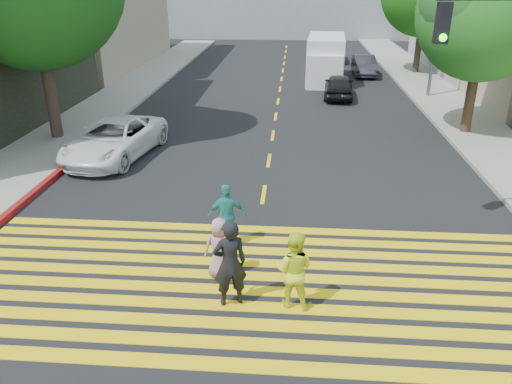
# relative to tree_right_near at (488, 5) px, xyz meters

# --- Properties ---
(ground) EXTENTS (120.00, 120.00, 0.00)m
(ground) POSITION_rel_tree_right_near_xyz_m (-7.98, -12.82, -5.03)
(ground) COLOR black
(sidewalk_left) EXTENTS (3.00, 40.00, 0.15)m
(sidewalk_left) POSITION_rel_tree_right_near_xyz_m (-16.48, 9.18, -4.95)
(sidewalk_left) COLOR gray
(sidewalk_left) RESTS_ON ground
(sidewalk_right) EXTENTS (3.00, 60.00, 0.15)m
(sidewalk_right) POSITION_rel_tree_right_near_xyz_m (0.52, 2.18, -4.95)
(sidewalk_right) COLOR gray
(sidewalk_right) RESTS_ON ground
(curb_red) EXTENTS (0.20, 8.00, 0.16)m
(curb_red) POSITION_rel_tree_right_near_xyz_m (-14.88, -6.82, -4.95)
(curb_red) COLOR maroon
(curb_red) RESTS_ON ground
(crosswalk) EXTENTS (13.40, 5.30, 0.01)m
(crosswalk) POSITION_rel_tree_right_near_xyz_m (-7.98, -11.54, -5.02)
(crosswalk) COLOR yellow
(crosswalk) RESTS_ON ground
(lane_line) EXTENTS (0.12, 34.40, 0.01)m
(lane_line) POSITION_rel_tree_right_near_xyz_m (-7.98, 9.68, -5.02)
(lane_line) COLOR yellow
(lane_line) RESTS_ON ground
(tree_right_near) EXTENTS (6.46, 6.36, 7.43)m
(tree_right_near) POSITION_rel_tree_right_near_xyz_m (0.00, 0.00, 0.00)
(tree_right_near) COLOR #3C311D
(tree_right_near) RESTS_ON ground
(pedestrian_man) EXTENTS (0.79, 0.66, 1.87)m
(pedestrian_man) POSITION_rel_tree_right_near_xyz_m (-8.31, -12.27, -4.09)
(pedestrian_man) COLOR black
(pedestrian_man) RESTS_ON ground
(pedestrian_woman) EXTENTS (0.90, 0.77, 1.63)m
(pedestrian_woman) POSITION_rel_tree_right_near_xyz_m (-7.06, -12.21, -4.21)
(pedestrian_woman) COLOR #E5F527
(pedestrian_woman) RESTS_ON ground
(pedestrian_child) EXTENTS (0.74, 0.54, 1.39)m
(pedestrian_child) POSITION_rel_tree_right_near_xyz_m (-8.66, -11.27, -4.33)
(pedestrian_child) COLOR #BD8097
(pedestrian_child) RESTS_ON ground
(pedestrian_extra) EXTENTS (0.99, 0.59, 1.59)m
(pedestrian_extra) POSITION_rel_tree_right_near_xyz_m (-8.68, -9.89, -4.23)
(pedestrian_extra) COLOR teal
(pedestrian_extra) RESTS_ON ground
(white_sedan) EXTENTS (3.06, 5.23, 1.37)m
(white_sedan) POSITION_rel_tree_right_near_xyz_m (-13.54, -3.86, -4.34)
(white_sedan) COLOR white
(white_sedan) RESTS_ON ground
(dark_car_near) EXTENTS (1.76, 3.82, 1.27)m
(dark_car_near) POSITION_rel_tree_right_near_xyz_m (-4.79, 6.26, -4.39)
(dark_car_near) COLOR black
(dark_car_near) RESTS_ON ground
(silver_car) EXTENTS (2.17, 4.89, 1.39)m
(silver_car) POSITION_rel_tree_right_near_xyz_m (-4.35, 18.67, -4.33)
(silver_car) COLOR #B1B5BC
(silver_car) RESTS_ON ground
(dark_car_parked) EXTENTS (1.34, 3.81, 1.25)m
(dark_car_parked) POSITION_rel_tree_right_near_xyz_m (-2.67, 12.83, -4.40)
(dark_car_parked) COLOR #22222B
(dark_car_parked) RESTS_ON ground
(white_van) EXTENTS (2.48, 5.79, 2.67)m
(white_van) POSITION_rel_tree_right_near_xyz_m (-5.31, 10.61, -3.76)
(white_van) COLOR white
(white_van) RESTS_ON ground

